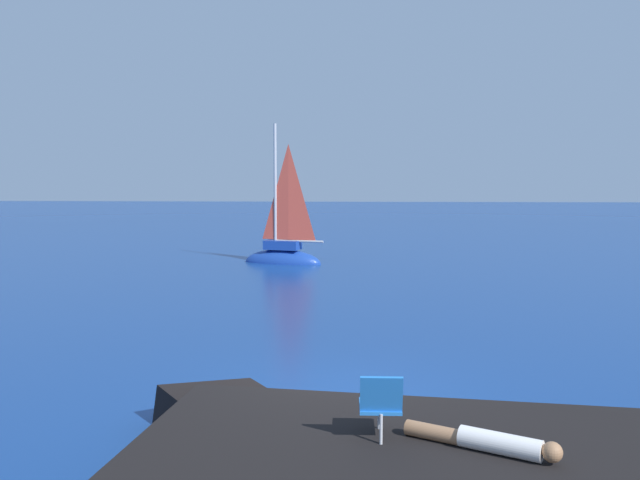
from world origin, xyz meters
TOP-DOWN VIEW (x-y plane):
  - ground_plane at (0.00, 0.00)m, footprint 160.00×160.00m
  - boulder_seaward at (-1.78, -1.26)m, footprint 2.14×2.02m
  - boulder_inland at (1.25, -1.66)m, footprint 0.96×1.05m
  - sailboat_near at (-2.84, 16.77)m, footprint 3.45×1.89m
  - person_sunbather at (1.62, -3.46)m, footprint 1.61×0.96m
  - beach_chair at (0.45, -3.17)m, footprint 0.49×0.60m

SIDE VIEW (x-z plane):
  - ground_plane at x=0.00m, z-range 0.00..0.00m
  - boulder_seaward at x=-1.78m, z-range -0.58..0.58m
  - boulder_inland at x=1.25m, z-range -0.31..0.31m
  - sailboat_near at x=-2.84m, z-range -2.78..3.46m
  - person_sunbather at x=1.62m, z-range 0.57..0.82m
  - beach_chair at x=0.45m, z-range 0.63..1.42m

